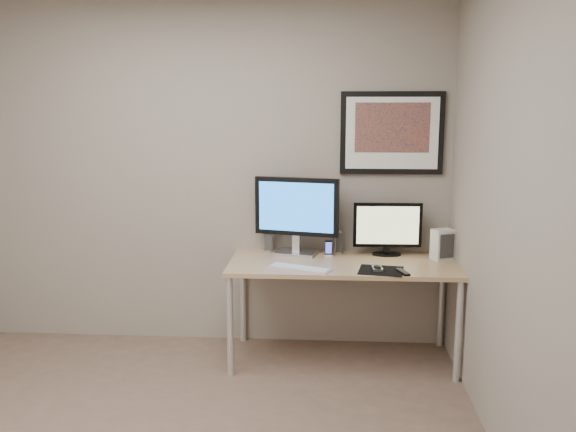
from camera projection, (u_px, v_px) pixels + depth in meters
name	position (u px, v px, depth m)	size (l,w,h in m)	color
room	(165.00, 139.00, 3.32)	(3.60, 3.60, 3.60)	white
desk	(343.00, 271.00, 4.31)	(1.60, 0.70, 0.73)	olive
framed_art	(392.00, 133.00, 4.44)	(0.75, 0.04, 0.60)	black
monitor_large	(297.00, 212.00, 4.46)	(0.62, 0.26, 0.57)	#ABABB0
monitor_tv	(387.00, 227.00, 4.46)	(0.50, 0.12, 0.39)	black
speaker_left	(269.00, 239.00, 4.60)	(0.07, 0.07, 0.18)	#ABABB0
speaker_right	(338.00, 242.00, 4.55)	(0.07, 0.07, 0.17)	#ABABB0
phone_dock	(329.00, 249.00, 4.45)	(0.06, 0.06, 0.12)	black
keyboard	(300.00, 268.00, 4.12)	(0.43, 0.11, 0.01)	silver
mousepad	(381.00, 270.00, 4.08)	(0.29, 0.26, 0.00)	black
mouse	(377.00, 268.00, 4.08)	(0.06, 0.10, 0.03)	black
remote	(403.00, 272.00, 4.01)	(0.04, 0.15, 0.02)	black
fan_unit	(443.00, 245.00, 4.35)	(0.14, 0.11, 0.22)	silver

